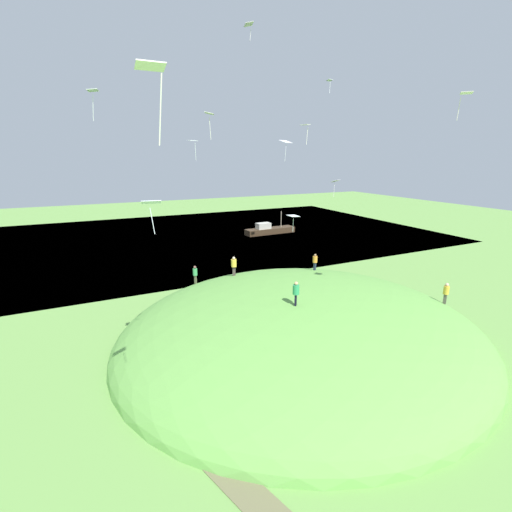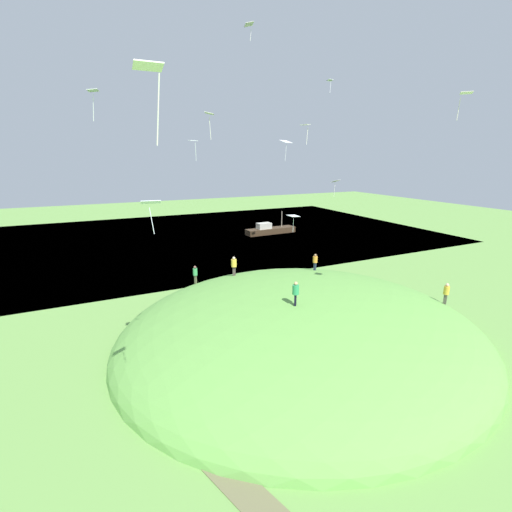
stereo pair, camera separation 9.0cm
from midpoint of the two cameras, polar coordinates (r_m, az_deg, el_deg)
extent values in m
plane|color=#679947|center=(36.11, 1.20, -4.81)|extent=(160.00, 160.00, 0.00)
cube|color=#405D81|center=(60.11, -10.18, 3.10)|extent=(47.59, 80.00, 0.40)
ellipsoid|color=#63A146|center=(26.75, 7.26, -12.64)|extent=(24.99, 26.79, 6.53)
cube|color=#3A2A1B|center=(60.90, 2.26, 4.15)|extent=(2.47, 9.03, 0.97)
cube|color=#B7B4A7|center=(60.06, 1.16, 4.96)|extent=(1.56, 2.45, 1.00)
cylinder|color=gray|center=(61.70, 4.09, 6.05)|extent=(0.14, 0.14, 2.79)
cube|color=black|center=(23.35, 6.39, -7.13)|extent=(0.27, 0.25, 0.80)
cylinder|color=#2B9557|center=(23.09, 6.44, -5.49)|extent=(0.61, 0.61, 0.63)
sphere|color=tan|center=(22.93, 6.48, -4.47)|extent=(0.24, 0.24, 0.24)
cube|color=#545047|center=(31.45, 28.43, -6.19)|extent=(0.26, 0.21, 0.83)
cylinder|color=gold|center=(31.21, 28.61, -4.92)|extent=(0.56, 0.56, 0.66)
sphere|color=#EEB497|center=(31.07, 28.72, -4.14)|extent=(0.25, 0.25, 0.25)
cube|color=#403432|center=(31.46, -3.71, -2.48)|extent=(0.20, 0.29, 0.84)
cylinder|color=gold|center=(31.23, -3.73, -1.16)|extent=(0.57, 0.57, 0.67)
sphere|color=beige|center=(31.10, -3.75, -0.35)|extent=(0.25, 0.25, 0.25)
cube|color=brown|center=(32.00, -9.96, -3.81)|extent=(0.24, 0.21, 0.81)
cylinder|color=#389451|center=(31.77, -10.02, -2.58)|extent=(0.54, 0.54, 0.64)
sphere|color=brown|center=(31.64, -10.06, -1.82)|extent=(0.24, 0.24, 0.24)
cube|color=#242E47|center=(32.92, 9.50, -1.67)|extent=(0.26, 0.20, 0.75)
cylinder|color=orange|center=(32.73, 9.55, -0.55)|extent=(0.54, 0.54, 0.59)
sphere|color=#987250|center=(32.62, 9.59, 0.14)|extent=(0.22, 0.22, 0.22)
cube|color=silver|center=(28.32, -7.76, 22.12)|extent=(1.15, 0.98, 0.16)
cylinder|color=silver|center=(28.08, -7.62, 20.00)|extent=(0.12, 0.09, 1.64)
cube|color=white|center=(18.79, -16.90, 8.42)|extent=(0.78, 1.05, 0.24)
cylinder|color=white|center=(18.70, -16.72, 5.52)|extent=(0.21, 0.15, 1.36)
cube|color=white|center=(31.11, 6.00, 6.57)|extent=(1.23, 0.90, 0.04)
cylinder|color=white|center=(31.57, 6.01, 5.02)|extent=(0.09, 0.10, 1.24)
cube|color=white|center=(44.20, 11.87, 26.32)|extent=(0.58, 0.75, 0.13)
cylinder|color=white|center=(43.80, 11.93, 25.37)|extent=(0.20, 0.20, 1.22)
cube|color=white|center=(33.88, -10.44, 18.08)|extent=(0.80, 0.96, 0.08)
cylinder|color=white|center=(33.62, -9.95, 16.42)|extent=(0.18, 0.09, 1.59)
cube|color=silver|center=(37.30, -1.28, 33.68)|extent=(1.26, 1.02, 0.20)
cylinder|color=silver|center=(37.20, -1.00, 32.45)|extent=(0.08, 0.16, 1.03)
cube|color=white|center=(35.11, 4.79, 18.16)|extent=(1.23, 1.42, 0.29)
cylinder|color=white|center=(34.88, 4.76, 16.44)|extent=(0.15, 0.08, 1.52)
cube|color=white|center=(30.64, -25.22, 23.31)|extent=(1.18, 0.93, 0.11)
cylinder|color=white|center=(30.62, -25.18, 21.07)|extent=(0.15, 0.21, 1.84)
cube|color=white|center=(10.16, -17.18, 27.58)|extent=(0.52, 0.74, 0.13)
cylinder|color=white|center=(9.85, -15.63, 21.96)|extent=(0.20, 0.18, 1.70)
cube|color=white|center=(42.69, 12.78, 11.87)|extent=(1.16, 1.34, 0.29)
cylinder|color=white|center=(42.65, 12.58, 10.45)|extent=(0.14, 0.19, 1.54)
cube|color=white|center=(23.00, 31.08, 21.88)|extent=(0.99, 1.02, 0.04)
cylinder|color=white|center=(22.99, 30.12, 20.05)|extent=(0.15, 0.15, 1.12)
cube|color=silver|center=(28.44, 7.94, 20.49)|extent=(0.80, 0.69, 0.04)
cylinder|color=silver|center=(28.50, 8.26, 18.84)|extent=(0.14, 0.18, 1.27)
camera|label=1|loc=(0.05, -90.09, -0.03)|focal=24.46mm
camera|label=2|loc=(0.05, 89.91, 0.03)|focal=24.46mm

